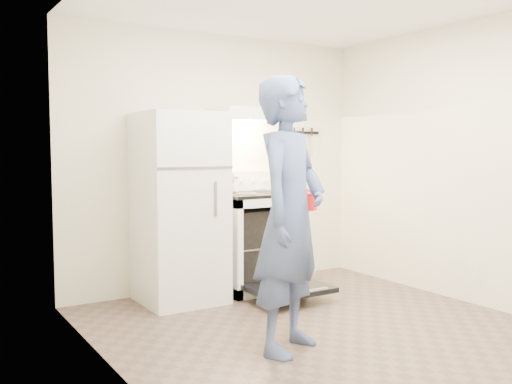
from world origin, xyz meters
TOP-DOWN VIEW (x-y plane):
  - floor at (0.00, 0.00)m, footprint 3.60×3.60m
  - back_wall at (0.00, 1.80)m, footprint 3.20×0.02m
  - refrigerator at (-0.58, 1.45)m, footprint 0.70×0.70m
  - stove_body at (0.23, 1.48)m, footprint 0.76×0.65m
  - cooktop at (0.23, 1.48)m, footprint 0.76×0.65m
  - backsplash at (0.23, 1.76)m, footprint 0.76×0.07m
  - oven_door at (0.23, 0.88)m, footprint 0.70×0.54m
  - oven_rack at (0.23, 1.48)m, footprint 0.60×0.52m
  - range_hood at (0.23, 1.55)m, footprint 0.76×0.50m
  - knife_strip at (1.05, 1.79)m, footprint 0.40×0.02m
  - pizza_stone at (0.33, 1.57)m, footprint 0.33×0.33m
  - tea_kettle at (-0.03, 1.61)m, footprint 0.25×0.21m
  - utensil_jar at (0.55, 1.22)m, footprint 0.10×0.10m
  - person at (-0.46, -0.09)m, footprint 0.81×0.73m
  - dutch_oven at (-0.20, 0.14)m, footprint 0.33×0.26m

SIDE VIEW (x-z plane):
  - floor at x=0.00m, z-range 0.00..0.00m
  - oven_door at x=0.23m, z-range 0.10..0.15m
  - oven_rack at x=0.23m, z-range 0.43..0.45m
  - pizza_stone at x=0.33m, z-range 0.45..0.46m
  - stove_body at x=0.23m, z-range 0.00..0.92m
  - refrigerator at x=-0.58m, z-range 0.00..1.70m
  - cooktop at x=0.23m, z-range 0.92..0.95m
  - person at x=-0.46m, z-range 0.00..1.87m
  - dutch_oven at x=-0.20m, z-range 0.88..1.10m
  - utensil_jar at x=0.55m, z-range 0.98..1.11m
  - backsplash at x=0.23m, z-range 0.95..1.15m
  - tea_kettle at x=-0.03m, z-range 0.95..1.26m
  - back_wall at x=0.00m, z-range 0.00..2.50m
  - knife_strip at x=1.05m, z-range 1.54..1.56m
  - range_hood at x=0.23m, z-range 1.65..1.77m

